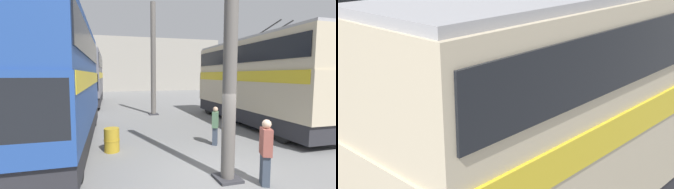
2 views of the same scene
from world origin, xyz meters
TOP-DOWN VIEW (x-y plane):
  - ground_plane at (0.00, 0.00)m, footprint 240.00×240.00m
  - depot_back_wall at (35.66, 0.00)m, footprint 0.50×36.00m
  - support_column_near at (-0.23, 0.00)m, footprint 0.69×0.69m
  - support_column_far at (10.74, 0.00)m, footprint 0.69×0.69m
  - bus_left_near at (5.97, -5.21)m, footprint 10.54×2.54m
  - bus_right_mid at (4.38, 5.21)m, footprint 10.17×2.54m
  - bus_right_far at (18.59, 5.21)m, footprint 10.96×2.54m
  - person_aisle_foreground at (-0.79, -0.82)m, footprint 0.48×0.38m
  - person_aisle_midway at (2.80, -1.13)m, footprint 0.48×0.43m
  - oil_drum at (3.06, 3.18)m, footprint 0.62×0.62m

SIDE VIEW (x-z plane):
  - ground_plane at x=0.00m, z-range 0.00..0.00m
  - oil_drum at x=3.06m, z-range 0.00..0.94m
  - person_aisle_midway at x=2.80m, z-range 0.05..1.71m
  - person_aisle_foreground at x=-0.79m, z-range 0.06..1.88m
  - bus_left_near at x=5.97m, z-range 0.05..5.75m
  - bus_right_mid at x=4.38m, z-range 0.04..5.90m
  - bus_right_far at x=18.59m, z-range 0.06..6.02m
  - support_column_near at x=-0.23m, z-range -0.12..8.18m
  - support_column_far at x=10.74m, z-range -0.12..8.18m
  - depot_back_wall at x=35.66m, z-range 0.00..9.85m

